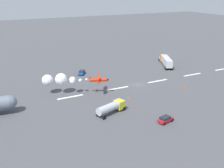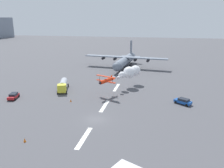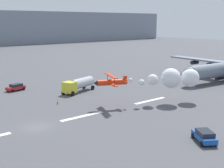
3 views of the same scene
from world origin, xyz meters
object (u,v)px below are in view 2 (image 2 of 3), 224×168
airport_staff_sedan (13,96)px  traffic_cone_far (71,100)px  stunt_biplane_red (129,73)px  cargo_transport_plane (125,61)px  fuel_tanker_truck (63,85)px  traffic_cone_near (25,140)px  followme_car_yellow (183,101)px

airport_staff_sedan → traffic_cone_far: 15.98m
traffic_cone_far → stunt_biplane_red: bearing=-38.1°
cargo_transport_plane → fuel_tanker_truck: (-35.27, 13.25, -1.47)m
traffic_cone_near → traffic_cone_far: (20.44, -0.46, 0.00)m
stunt_biplane_red → traffic_cone_near: size_ratio=24.96×
followme_car_yellow → traffic_cone_near: bearing=130.5°
followme_car_yellow → traffic_cone_near: followme_car_yellow is taller
cargo_transport_plane → stunt_biplane_red: size_ratio=1.94×
stunt_biplane_red → traffic_cone_far: bearing=141.9°
airport_staff_sedan → traffic_cone_far: (0.88, -15.95, -0.44)m
cargo_transport_plane → fuel_tanker_truck: bearing=159.4°
traffic_cone_near → followme_car_yellow: bearing=-49.5°
cargo_transport_plane → stunt_biplane_red: cargo_transport_plane is taller
stunt_biplane_red → traffic_cone_far: stunt_biplane_red is taller
fuel_tanker_truck → followme_car_yellow: (-4.55, -34.18, -0.92)m
fuel_tanker_truck → airport_staff_sedan: bearing=133.6°
cargo_transport_plane → followme_car_yellow: size_ratio=8.05×
airport_staff_sedan → traffic_cone_near: size_ratio=5.80×
cargo_transport_plane → traffic_cone_near: (-64.44, 7.85, -2.83)m
followme_car_yellow → traffic_cone_far: (-4.18, 28.32, -0.44)m
airport_staff_sedan → cargo_transport_plane: bearing=-27.5°
fuel_tanker_truck → traffic_cone_far: fuel_tanker_truck is taller
cargo_transport_plane → followme_car_yellow: bearing=-152.3°
cargo_transport_plane → traffic_cone_near: 64.97m
followme_car_yellow → traffic_cone_near: 37.87m
fuel_tanker_truck → airport_staff_sedan: 13.96m
traffic_cone_near → fuel_tanker_truck: bearing=10.5°
cargo_transport_plane → airport_staff_sedan: bearing=152.5°
stunt_biplane_red → followme_car_yellow: stunt_biplane_red is taller
followme_car_yellow → traffic_cone_far: 28.63m
cargo_transport_plane → stunt_biplane_red: (-27.54, -5.52, 1.37)m
traffic_cone_near → airport_staff_sedan: bearing=38.4°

